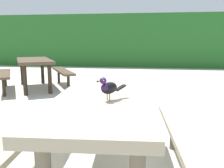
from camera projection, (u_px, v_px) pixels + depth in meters
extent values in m
cube|color=#235B23|center=(149.00, 41.00, 11.73)|extent=(28.00, 2.38, 2.37)
cube|color=gray|center=(103.00, 100.00, 2.00)|extent=(0.88, 1.85, 0.07)
cylinder|color=#635B4C|center=(87.00, 116.00, 2.78)|extent=(0.09, 0.09, 0.67)
cylinder|color=#635B4C|center=(134.00, 117.00, 2.74)|extent=(0.09, 0.09, 0.67)
cube|color=gray|center=(24.00, 131.00, 2.11)|extent=(0.40, 1.73, 0.05)
cylinder|color=#635B4C|center=(49.00, 129.00, 2.78)|extent=(0.07, 0.07, 0.39)
cube|color=gray|center=(188.00, 136.00, 2.00)|extent=(0.40, 1.73, 0.05)
cylinder|color=#635B4C|center=(173.00, 132.00, 2.67)|extent=(0.07, 0.07, 0.39)
ellipsoid|color=black|center=(109.00, 88.00, 1.83)|extent=(0.15, 0.16, 0.09)
ellipsoid|color=#2D144C|center=(105.00, 88.00, 1.80)|extent=(0.09, 0.09, 0.06)
sphere|color=#2D144C|center=(103.00, 81.00, 1.78)|extent=(0.05, 0.05, 0.05)
sphere|color=#EAE08C|center=(104.00, 80.00, 1.75)|extent=(0.01, 0.01, 0.01)
sphere|color=#EAE08C|center=(100.00, 80.00, 1.78)|extent=(0.01, 0.01, 0.01)
cone|color=black|center=(99.00, 81.00, 1.75)|extent=(0.03, 0.03, 0.02)
cube|color=black|center=(120.00, 88.00, 1.91)|extent=(0.09, 0.10, 0.04)
cylinder|color=#47423D|center=(110.00, 97.00, 1.82)|extent=(0.01, 0.01, 0.05)
cylinder|color=#47423D|center=(107.00, 97.00, 1.84)|extent=(0.01, 0.01, 0.05)
cube|color=#473828|center=(34.00, 61.00, 5.97)|extent=(1.57, 1.94, 0.07)
cylinder|color=#2E241A|center=(25.00, 80.00, 5.30)|extent=(0.09, 0.09, 0.67)
cylinder|color=#2E241A|center=(50.00, 79.00, 5.49)|extent=(0.09, 0.09, 0.67)
cylinder|color=#2E241A|center=(22.00, 73.00, 6.57)|extent=(0.09, 0.09, 0.67)
cylinder|color=#2E241A|center=(42.00, 72.00, 6.77)|extent=(0.09, 0.09, 0.67)
cube|color=#473828|center=(4.00, 74.00, 5.76)|extent=(1.11, 1.61, 0.05)
cylinder|color=#2E241A|center=(4.00, 88.00, 5.21)|extent=(0.07, 0.07, 0.39)
cylinder|color=#2E241A|center=(5.00, 79.00, 6.38)|extent=(0.07, 0.07, 0.39)
cube|color=#473828|center=(63.00, 71.00, 6.28)|extent=(1.11, 1.61, 0.05)
cylinder|color=#2E241A|center=(68.00, 83.00, 5.74)|extent=(0.07, 0.07, 0.39)
cylinder|color=#2E241A|center=(59.00, 76.00, 6.90)|extent=(0.07, 0.07, 0.39)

